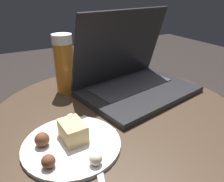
# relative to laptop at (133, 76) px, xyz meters

# --- Properties ---
(table) EXTENTS (0.69, 0.69, 0.55)m
(table) POSITION_rel_laptop_xyz_m (-0.11, -0.09, -0.19)
(table) COLOR black
(table) RESTS_ON ground_plane
(napkin) EXTENTS (0.18, 0.16, 0.00)m
(napkin) POSITION_rel_laptop_xyz_m (-0.25, -0.15, -0.05)
(napkin) COLOR silver
(napkin) RESTS_ON table
(laptop) EXTENTS (0.39, 0.31, 0.25)m
(laptop) POSITION_rel_laptop_xyz_m (0.00, 0.00, 0.00)
(laptop) COLOR #232326
(laptop) RESTS_ON table
(beer_glass) EXTENTS (0.06, 0.06, 0.18)m
(beer_glass) POSITION_rel_laptop_xyz_m (-0.19, 0.10, 0.04)
(beer_glass) COLOR #C6701E
(beer_glass) RESTS_ON table
(snack_plate) EXTENTS (0.21, 0.21, 0.05)m
(snack_plate) POSITION_rel_laptop_xyz_m (-0.27, -0.17, -0.04)
(snack_plate) COLOR silver
(snack_plate) RESTS_ON table
(fork) EXTENTS (0.08, 0.19, 0.00)m
(fork) POSITION_rel_laptop_xyz_m (-0.24, -0.23, -0.05)
(fork) COLOR #B2B2B7
(fork) RESTS_ON table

